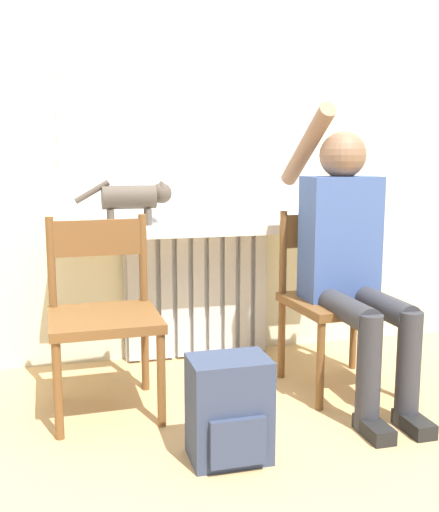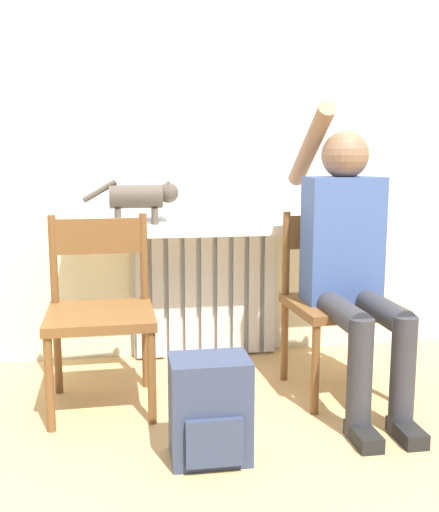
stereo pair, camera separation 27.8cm
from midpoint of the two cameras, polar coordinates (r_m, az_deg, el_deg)
ground_plane at (r=2.36m, az=6.32°, el=-18.35°), size 12.00×12.00×0.00m
wall_with_window at (r=3.30m, az=0.90°, el=13.85°), size 7.00×0.06×2.70m
radiator at (r=3.30m, az=1.10°, el=-3.62°), size 0.79×0.08×0.70m
windowsill at (r=3.12m, az=1.51°, el=2.65°), size 1.48×0.33×0.05m
window_glass at (r=3.26m, az=1.01°, el=12.07°), size 1.42×0.01×0.99m
chair_left at (r=2.66m, az=-8.38°, el=-5.01°), size 0.47×0.47×0.84m
chair_right at (r=2.88m, az=13.98°, el=-4.05°), size 0.49×0.49×0.84m
person at (r=2.73m, az=15.21°, el=0.12°), size 0.36×1.02×1.33m
cat at (r=3.08m, az=-4.79°, el=5.64°), size 0.49×0.12×0.23m
backpack at (r=2.24m, az=2.73°, el=-14.46°), size 0.29×0.24×0.38m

